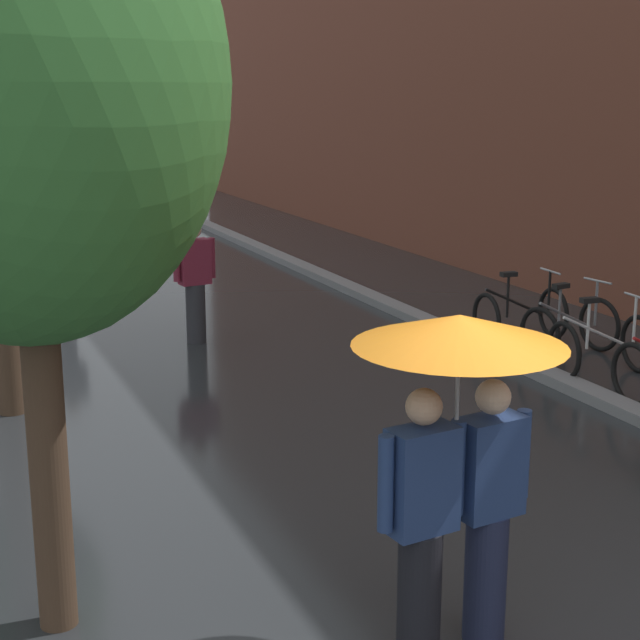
# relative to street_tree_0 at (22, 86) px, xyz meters

# --- Properties ---
(kerb_strip) EXTENTS (0.30, 36.00, 0.12)m
(kerb_strip) POSITION_rel_street_tree_0_xyz_m (6.03, 8.15, -3.26)
(kerb_strip) COLOR slate
(kerb_strip) RESTS_ON ground
(street_tree_0) EXTENTS (2.33, 2.33, 4.82)m
(street_tree_0) POSITION_rel_street_tree_0_xyz_m (0.00, 0.00, 0.00)
(street_tree_0) COLOR #473323
(street_tree_0) RESTS_ON ground
(parked_bicycle_3) EXTENTS (1.14, 0.79, 0.96)m
(parked_bicycle_3) POSITION_rel_street_tree_0_xyz_m (6.69, 3.08, -2.94)
(parked_bicycle_3) COLOR black
(parked_bicycle_3) RESTS_ON ground
(parked_bicycle_4) EXTENTS (1.16, 0.84, 0.96)m
(parked_bicycle_4) POSITION_rel_street_tree_0_xyz_m (6.89, 3.93, -2.94)
(parked_bicycle_4) COLOR black
(parked_bicycle_4) RESTS_ON ground
(parked_bicycle_5) EXTENTS (1.12, 0.76, 0.96)m
(parked_bicycle_5) POSITION_rel_street_tree_0_xyz_m (6.74, 4.80, -2.94)
(parked_bicycle_5) COLOR black
(parked_bicycle_5) RESTS_ON ground
(couple_under_umbrella) EXTENTS (1.23, 1.23, 2.07)m
(couple_under_umbrella) POSITION_rel_street_tree_0_xyz_m (2.14, -1.21, -1.88)
(couple_under_umbrella) COLOR black
(couple_under_umbrella) RESTS_ON ground
(pedestrian_walking_midground) EXTENTS (0.59, 0.27, 1.61)m
(pedestrian_walking_midground) POSITION_rel_street_tree_0_xyz_m (2.76, 6.46, -2.50)
(pedestrian_walking_midground) COLOR #2D2D33
(pedestrian_walking_midground) RESTS_ON ground
(pedestrian_walking_far) EXTENTS (0.50, 0.45, 1.61)m
(pedestrian_walking_far) POSITION_rel_street_tree_0_xyz_m (1.46, 8.99, -2.46)
(pedestrian_walking_far) COLOR black
(pedestrian_walking_far) RESTS_ON ground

